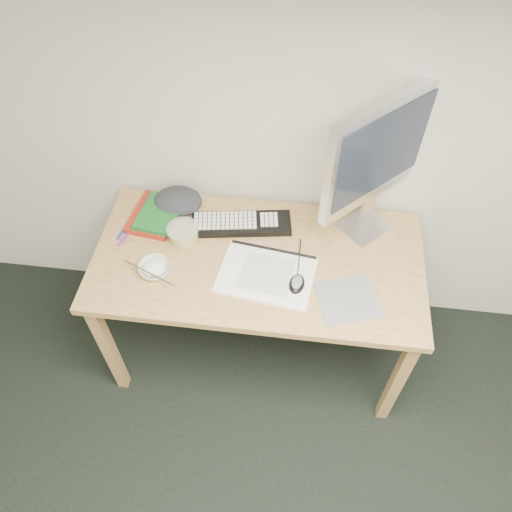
{
  "coord_description": "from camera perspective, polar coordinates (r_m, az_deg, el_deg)",
  "views": [
    {
      "loc": [
        0.0,
        0.12,
        2.4
      ],
      "look_at": [
        -0.15,
        1.38,
        0.83
      ],
      "focal_mm": 35.0,
      "sensor_mm": 36.0,
      "label": 1
    }
  ],
  "objects": [
    {
      "name": "desk",
      "position": [
        2.18,
        0.21,
        -1.61
      ],
      "size": [
        1.4,
        0.7,
        0.75
      ],
      "color": "tan",
      "rests_on": "ground"
    },
    {
      "name": "mousepad",
      "position": [
        2.02,
        10.43,
        -4.88
      ],
      "size": [
        0.29,
        0.27,
        0.0
      ],
      "primitive_type": "cube",
      "rotation": [
        0.0,
        0.0,
        0.3
      ],
      "color": "gray",
      "rests_on": "desk"
    },
    {
      "name": "sketchpad",
      "position": [
        2.05,
        1.19,
        -2.15
      ],
      "size": [
        0.42,
        0.32,
        0.01
      ],
      "primitive_type": "cube",
      "rotation": [
        0.0,
        0.0,
        -0.13
      ],
      "color": "white",
      "rests_on": "desk"
    },
    {
      "name": "keyboard",
      "position": [
        2.23,
        -1.67,
        3.69
      ],
      "size": [
        0.46,
        0.21,
        0.03
      ],
      "primitive_type": "cube",
      "rotation": [
        0.0,
        0.0,
        0.15
      ],
      "color": "black",
      "rests_on": "desk"
    },
    {
      "name": "monitor",
      "position": [
        2.0,
        14.13,
        11.22
      ],
      "size": [
        0.43,
        0.43,
        0.66
      ],
      "rotation": [
        0.0,
        0.0,
        0.78
      ],
      "color": "silver",
      "rests_on": "desk"
    },
    {
      "name": "mouse",
      "position": [
        2.01,
        4.7,
        -3.02
      ],
      "size": [
        0.08,
        0.11,
        0.03
      ],
      "primitive_type": "ellipsoid",
      "rotation": [
        0.0,
        0.0,
        -0.14
      ],
      "color": "black",
      "rests_on": "sketchpad"
    },
    {
      "name": "rice_bowl",
      "position": [
        2.09,
        -11.5,
        -1.44
      ],
      "size": [
        0.16,
        0.16,
        0.04
      ],
      "primitive_type": "imported",
      "rotation": [
        0.0,
        0.0,
        0.24
      ],
      "color": "silver",
      "rests_on": "desk"
    },
    {
      "name": "chopsticks",
      "position": [
        2.06,
        -12.17,
        -1.87
      ],
      "size": [
        0.24,
        0.12,
        0.02
      ],
      "primitive_type": "cylinder",
      "rotation": [
        0.0,
        1.57,
        -0.4
      ],
      "color": "silver",
      "rests_on": "rice_bowl"
    },
    {
      "name": "fruit_tub",
      "position": [
        2.18,
        -8.31,
        2.55
      ],
      "size": [
        0.18,
        0.18,
        0.07
      ],
      "primitive_type": "cylinder",
      "rotation": [
        0.0,
        0.0,
        0.31
      ],
      "color": "gold",
      "rests_on": "desk"
    },
    {
      "name": "book_red",
      "position": [
        2.31,
        -11.43,
        4.64
      ],
      "size": [
        0.23,
        0.29,
        0.03
      ],
      "primitive_type": "cube",
      "rotation": [
        0.0,
        0.0,
        -0.14
      ],
      "color": "maroon",
      "rests_on": "desk"
    },
    {
      "name": "book_green",
      "position": [
        2.28,
        -10.91,
        4.84
      ],
      "size": [
        0.2,
        0.26,
        0.02
      ],
      "primitive_type": "cube",
      "rotation": [
        0.0,
        0.0,
        -0.14
      ],
      "color": "#175D22",
      "rests_on": "book_red"
    },
    {
      "name": "cloth_lump",
      "position": [
        2.32,
        -8.92,
        6.21
      ],
      "size": [
        0.2,
        0.17,
        0.08
      ],
      "primitive_type": "ellipsoid",
      "rotation": [
        0.0,
        0.0,
        0.09
      ],
      "color": "#26272E",
      "rests_on": "desk"
    },
    {
      "name": "pencil_pink",
      "position": [
        2.16,
        0.44,
        1.56
      ],
      "size": [
        0.17,
        0.01,
        0.01
      ],
      "primitive_type": "cylinder",
      "rotation": [
        0.0,
        1.57,
        0.03
      ],
      "color": "pink",
      "rests_on": "desk"
    },
    {
      "name": "pencil_tan",
      "position": [
        2.13,
        -0.2,
        0.36
      ],
      "size": [
        0.18,
        0.1,
        0.01
      ],
      "primitive_type": "cylinder",
      "rotation": [
        0.0,
        1.57,
        -0.51
      ],
      "color": "tan",
      "rests_on": "desk"
    },
    {
      "name": "pencil_black",
      "position": [
        2.12,
        3.28,
        -0.1
      ],
      "size": [
        0.16,
        0.05,
        0.01
      ],
      "primitive_type": "cylinder",
      "rotation": [
        0.0,
        1.57,
        -0.26
      ],
      "color": "black",
      "rests_on": "desk"
    },
    {
      "name": "marker_blue",
      "position": [
        2.29,
        -14.8,
        3.08
      ],
      "size": [
        0.04,
        0.13,
        0.01
      ],
      "primitive_type": "cylinder",
      "rotation": [
        0.0,
        1.57,
        1.38
      ],
      "color": "#1D31A1",
      "rests_on": "desk"
    },
    {
      "name": "marker_orange",
      "position": [
        2.27,
        -11.36,
        3.46
      ],
      "size": [
        0.01,
        0.11,
        0.01
      ],
      "primitive_type": "cylinder",
      "rotation": [
        0.0,
        1.57,
        1.58
      ],
      "color": "orange",
      "rests_on": "desk"
    },
    {
      "name": "marker_purple",
      "position": [
        2.26,
        -14.54,
        2.32
      ],
      "size": [
        0.05,
        0.13,
        0.01
      ],
      "primitive_type": "cylinder",
      "rotation": [
        0.0,
        1.57,
        1.29
      ],
      "color": "#79268B",
      "rests_on": "desk"
    }
  ]
}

